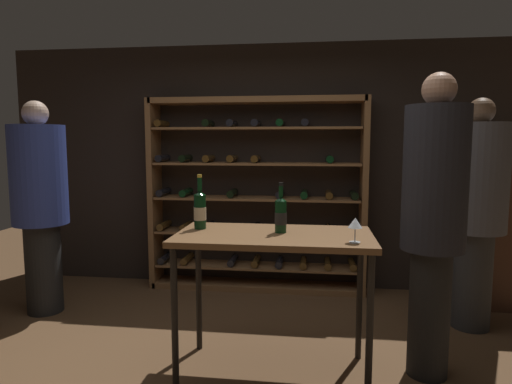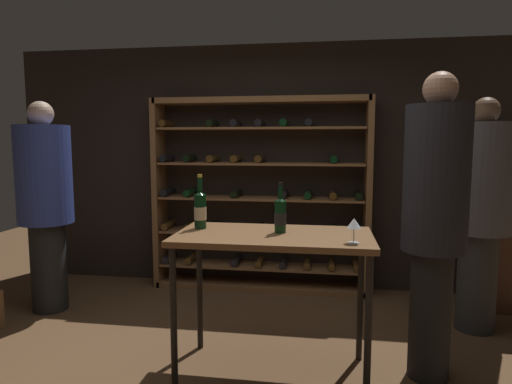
# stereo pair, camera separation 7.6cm
# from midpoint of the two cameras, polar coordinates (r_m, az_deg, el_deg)

# --- Properties ---
(ground_plane) EXTENTS (10.11, 10.11, 0.00)m
(ground_plane) POSITION_cam_midpoint_polar(r_m,az_deg,el_deg) (3.28, -2.55, -22.60)
(ground_plane) COLOR brown
(back_wall) EXTENTS (5.75, 0.10, 2.63)m
(back_wall) POSITION_cam_midpoint_polar(r_m,az_deg,el_deg) (4.91, 2.12, 3.23)
(back_wall) COLOR black
(back_wall) RESTS_ON ground
(wine_rack) EXTENTS (2.31, 0.32, 2.05)m
(wine_rack) POSITION_cam_midpoint_polar(r_m,az_deg,el_deg) (4.74, 0.82, -0.60)
(wine_rack) COLOR brown
(wine_rack) RESTS_ON ground
(tasting_table) EXTENTS (1.31, 0.69, 0.98)m
(tasting_table) POSITION_cam_midpoint_polar(r_m,az_deg,el_deg) (3.00, 2.99, -7.30)
(tasting_table) COLOR brown
(tasting_table) RESTS_ON ground
(person_bystander_red_print) EXTENTS (0.41, 0.41, 2.04)m
(person_bystander_red_print) POSITION_cam_midpoint_polar(r_m,az_deg,el_deg) (3.15, 22.65, -2.43)
(person_bystander_red_print) COLOR black
(person_bystander_red_print) RESTS_ON ground
(person_guest_blue_shirt) EXTENTS (0.49, 0.49, 1.96)m
(person_guest_blue_shirt) POSITION_cam_midpoint_polar(r_m,az_deg,el_deg) (4.55, -25.05, -0.66)
(person_guest_blue_shirt) COLOR black
(person_guest_blue_shirt) RESTS_ON ground
(person_bystander_dark_jacket) EXTENTS (0.48, 0.48, 1.95)m
(person_bystander_dark_jacket) POSITION_cam_midpoint_polar(r_m,az_deg,el_deg) (4.14, 27.42, -1.45)
(person_bystander_dark_jacket) COLOR #2D2D2D
(person_bystander_dark_jacket) RESTS_ON ground
(display_cabinet) EXTENTS (0.44, 0.36, 1.67)m
(display_cabinet) POSITION_cam_midpoint_polar(r_m,az_deg,el_deg) (4.80, 29.12, -3.48)
(display_cabinet) COLOR #4C2D1E
(display_cabinet) RESTS_ON ground
(wine_bottle_green_slim) EXTENTS (0.09, 0.09, 0.38)m
(wine_bottle_green_slim) POSITION_cam_midpoint_polar(r_m,az_deg,el_deg) (3.15, -6.49, -2.23)
(wine_bottle_green_slim) COLOR black
(wine_bottle_green_slim) RESTS_ON tasting_table
(wine_bottle_gold_foil) EXTENTS (0.08, 0.08, 0.34)m
(wine_bottle_gold_foil) POSITION_cam_midpoint_polar(r_m,az_deg,el_deg) (2.99, 3.88, -2.93)
(wine_bottle_gold_foil) COLOR black
(wine_bottle_gold_foil) RESTS_ON tasting_table
(wine_glass_stemmed_right) EXTENTS (0.09, 0.09, 0.15)m
(wine_glass_stemmed_right) POSITION_cam_midpoint_polar(r_m,az_deg,el_deg) (2.75, 13.27, -4.08)
(wine_glass_stemmed_right) COLOR silver
(wine_glass_stemmed_right) RESTS_ON tasting_table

